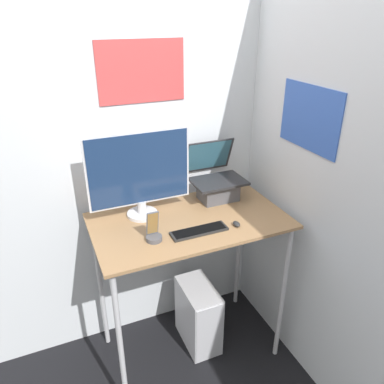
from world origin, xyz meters
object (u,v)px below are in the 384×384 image
object	(u,v)px
laptop	(217,184)
cell_phone	(154,234)
keyboard	(199,231)
monitor	(140,175)
mouse	(236,224)
computer_tower	(198,315)

from	to	relation	value
laptop	cell_phone	distance (m)	0.63
keyboard	monitor	bearing A→B (deg)	127.13
cell_phone	mouse	bearing A→B (deg)	-5.80
monitor	cell_phone	distance (m)	0.37
laptop	monitor	xyz separation A→B (m)	(-0.52, -0.03, 0.17)
cell_phone	computer_tower	size ratio (longest dim) A/B	0.36
computer_tower	mouse	bearing A→B (deg)	-56.51
laptop	keyboard	bearing A→B (deg)	-129.03
monitor	keyboard	bearing A→B (deg)	-52.87
keyboard	computer_tower	distance (m)	0.86
monitor	computer_tower	distance (m)	1.15
mouse	computer_tower	world-z (taller)	mouse
keyboard	cell_phone	bearing A→B (deg)	174.23
monitor	laptop	bearing A→B (deg)	3.58
keyboard	cell_phone	world-z (taller)	cell_phone
monitor	mouse	bearing A→B (deg)	-36.07
cell_phone	laptop	bearing A→B (deg)	30.73
monitor	cell_phone	size ratio (longest dim) A/B	3.52
laptop	computer_tower	bearing A→B (deg)	-140.79
laptop	computer_tower	distance (m)	0.96
computer_tower	cell_phone	bearing A→B (deg)	-154.87
computer_tower	laptop	bearing A→B (deg)	39.21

